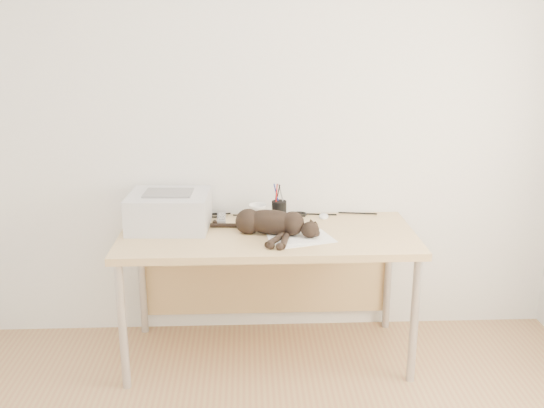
{
  "coord_description": "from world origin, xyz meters",
  "views": [
    {
      "loc": [
        -0.11,
        -1.71,
        1.83
      ],
      "look_at": [
        0.02,
        1.34,
        0.92
      ],
      "focal_mm": 40.0,
      "sensor_mm": 36.0,
      "label": 1
    }
  ],
  "objects_px": {
    "desk": "(267,250)",
    "mug": "(258,213)",
    "mouse": "(324,215)",
    "cat": "(268,223)",
    "printer": "(169,210)",
    "pen_cup": "(279,210)"
  },
  "relations": [
    {
      "from": "mug",
      "to": "cat",
      "type": "bearing_deg",
      "value": -77.88
    },
    {
      "from": "cat",
      "to": "mug",
      "type": "relative_size",
      "value": 5.71
    },
    {
      "from": "printer",
      "to": "pen_cup",
      "type": "relative_size",
      "value": 2.08
    },
    {
      "from": "pen_cup",
      "to": "mouse",
      "type": "bearing_deg",
      "value": 11.12
    },
    {
      "from": "pen_cup",
      "to": "mug",
      "type": "bearing_deg",
      "value": 178.6
    },
    {
      "from": "desk",
      "to": "cat",
      "type": "xyz_separation_m",
      "value": [
        0.0,
        -0.11,
        0.2
      ]
    },
    {
      "from": "desk",
      "to": "printer",
      "type": "height_order",
      "value": "printer"
    },
    {
      "from": "cat",
      "to": "mug",
      "type": "height_order",
      "value": "cat"
    },
    {
      "from": "mouse",
      "to": "cat",
      "type": "bearing_deg",
      "value": -131.6
    },
    {
      "from": "printer",
      "to": "cat",
      "type": "relative_size",
      "value": 0.75
    },
    {
      "from": "cat",
      "to": "mouse",
      "type": "relative_size",
      "value": 6.14
    },
    {
      "from": "desk",
      "to": "mug",
      "type": "xyz_separation_m",
      "value": [
        -0.05,
        0.13,
        0.18
      ]
    },
    {
      "from": "mouse",
      "to": "desk",
      "type": "bearing_deg",
      "value": -144.47
    },
    {
      "from": "desk",
      "to": "cat",
      "type": "height_order",
      "value": "cat"
    },
    {
      "from": "printer",
      "to": "cat",
      "type": "bearing_deg",
      "value": -14.38
    },
    {
      "from": "pen_cup",
      "to": "mouse",
      "type": "distance_m",
      "value": 0.27
    },
    {
      "from": "desk",
      "to": "mug",
      "type": "height_order",
      "value": "mug"
    },
    {
      "from": "printer",
      "to": "mug",
      "type": "bearing_deg",
      "value": 11.67
    },
    {
      "from": "desk",
      "to": "pen_cup",
      "type": "bearing_deg",
      "value": 60.05
    },
    {
      "from": "printer",
      "to": "cat",
      "type": "height_order",
      "value": "printer"
    },
    {
      "from": "cat",
      "to": "pen_cup",
      "type": "height_order",
      "value": "pen_cup"
    },
    {
      "from": "pen_cup",
      "to": "mouse",
      "type": "relative_size",
      "value": 2.22
    }
  ]
}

